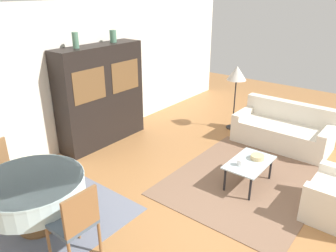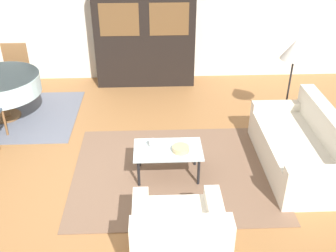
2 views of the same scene
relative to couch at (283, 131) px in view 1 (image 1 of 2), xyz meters
The scene contains 14 objects.
ground_plane 2.70m from the couch, behind, with size 14.00×14.00×0.00m, color #9E6B3D.
wall_back 4.28m from the couch, 129.68° to the left, with size 10.00×0.06×2.70m.
area_rug 1.71m from the couch, behind, with size 2.68×2.15×0.01m.
dining_rug 4.62m from the couch, 159.78° to the left, with size 2.17×1.77×0.01m.
couch is the anchor object (origin of this frame).
coffee_table 1.79m from the couch, behind, with size 0.87×0.53×0.40m.
display_cabinet 3.63m from the couch, 125.65° to the left, with size 1.84×0.48×1.93m.
dining_table 4.68m from the couch, 160.46° to the left, with size 1.30×1.30×0.73m.
dining_chair_near 4.46m from the couch, behind, with size 0.44×0.44×0.93m.
floor_lamp 1.48m from the couch, 83.38° to the left, with size 0.41×0.41×1.39m.
cup 1.98m from the couch, behind, with size 0.10×0.10×0.10m.
bowl 1.64m from the couch, behind, with size 0.21×0.21×0.07m.
vase_tall 4.24m from the couch, 131.20° to the left, with size 0.11×0.11×0.27m.
vase_short 3.78m from the couch, 120.02° to the left, with size 0.13×0.13×0.23m.
Camera 1 is at (-3.39, -1.44, 2.88)m, focal length 35.00 mm.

